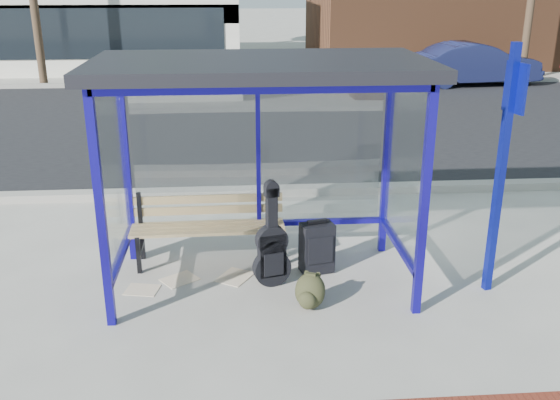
{
  "coord_description": "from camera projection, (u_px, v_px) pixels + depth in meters",
  "views": [
    {
      "loc": [
        -0.28,
        -6.14,
        3.19
      ],
      "look_at": [
        0.21,
        0.2,
        0.89
      ],
      "focal_mm": 40.0,
      "sensor_mm": 36.0,
      "label": 1
    }
  ],
  "objects": [
    {
      "name": "ground",
      "position": [
        263.0,
        282.0,
        6.86
      ],
      "size": [
        120.0,
        120.0,
        0.0
      ],
      "primitive_type": "plane",
      "color": "#B2ADA0",
      "rests_on": "ground"
    },
    {
      "name": "curb_near",
      "position": [
        253.0,
        192.0,
        9.56
      ],
      "size": [
        60.0,
        0.25,
        0.12
      ],
      "primitive_type": "cube",
      "color": "gray",
      "rests_on": "ground"
    },
    {
      "name": "street_asphalt",
      "position": [
        245.0,
        122.0,
        14.36
      ],
      "size": [
        60.0,
        10.0,
        0.0
      ],
      "primitive_type": "cube",
      "color": "black",
      "rests_on": "ground"
    },
    {
      "name": "curb_far",
      "position": [
        241.0,
        83.0,
        19.13
      ],
      "size": [
        60.0,
        0.25,
        0.12
      ],
      "primitive_type": "cube",
      "color": "gray",
      "rests_on": "ground"
    },
    {
      "name": "far_sidewalk",
      "position": [
        240.0,
        76.0,
        20.93
      ],
      "size": [
        60.0,
        4.0,
        0.01
      ],
      "primitive_type": "cube",
      "color": "#B2ADA0",
      "rests_on": "ground"
    },
    {
      "name": "bus_shelter",
      "position": [
        260.0,
        94.0,
        6.22
      ],
      "size": [
        3.3,
        1.8,
        2.42
      ],
      "color": "#140C8D",
      "rests_on": "ground"
    },
    {
      "name": "bench",
      "position": [
        208.0,
        224.0,
        7.23
      ],
      "size": [
        1.77,
        0.46,
        0.83
      ],
      "rotation": [
        0.0,
        0.0,
        0.02
      ],
      "color": "black",
      "rests_on": "ground"
    },
    {
      "name": "guitar_bag",
      "position": [
        272.0,
        250.0,
        6.67
      ],
      "size": [
        0.43,
        0.22,
        1.12
      ],
      "rotation": [
        0.0,
        0.0,
        0.26
      ],
      "color": "black",
      "rests_on": "ground"
    },
    {
      "name": "suitcase",
      "position": [
        317.0,
        248.0,
        7.02
      ],
      "size": [
        0.41,
        0.31,
        0.63
      ],
      "rotation": [
        0.0,
        0.0,
        0.24
      ],
      "color": "black",
      "rests_on": "ground"
    },
    {
      "name": "backpack",
      "position": [
        310.0,
        292.0,
        6.28
      ],
      "size": [
        0.37,
        0.36,
        0.37
      ],
      "rotation": [
        0.0,
        0.0,
        -0.38
      ],
      "color": "#282A17",
      "rests_on": "ground"
    },
    {
      "name": "sign_post",
      "position": [
        503.0,
        158.0,
        6.23
      ],
      "size": [
        0.14,
        0.32,
        2.6
      ],
      "rotation": [
        0.0,
        0.0,
        0.23
      ],
      "color": "#0C158A",
      "rests_on": "ground"
    },
    {
      "name": "newspaper_a",
      "position": [
        142.0,
        290.0,
        6.69
      ],
      "size": [
        0.39,
        0.33,
        0.01
      ],
      "primitive_type": "cube",
      "rotation": [
        0.0,
        0.0,
        -0.2
      ],
      "color": "white",
      "rests_on": "ground"
    },
    {
      "name": "newspaper_b",
      "position": [
        180.0,
        279.0,
        6.92
      ],
      "size": [
        0.47,
        0.45,
        0.01
      ],
      "primitive_type": "cube",
      "rotation": [
        0.0,
        0.0,
        0.62
      ],
      "color": "white",
      "rests_on": "ground"
    },
    {
      "name": "newspaper_c",
      "position": [
        235.0,
        277.0,
        6.98
      ],
      "size": [
        0.47,
        0.5,
        0.01
      ],
      "primitive_type": "cube",
      "rotation": [
        0.0,
        0.0,
        1.03
      ],
      "color": "white",
      "rests_on": "ground"
    },
    {
      "name": "parked_car",
      "position": [
        475.0,
        64.0,
        19.01
      ],
      "size": [
        4.01,
        1.72,
        1.28
      ],
      "primitive_type": "imported",
      "rotation": [
        0.0,
        0.0,
        1.66
      ],
      "color": "#1A204B",
      "rests_on": "ground"
    }
  ]
}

